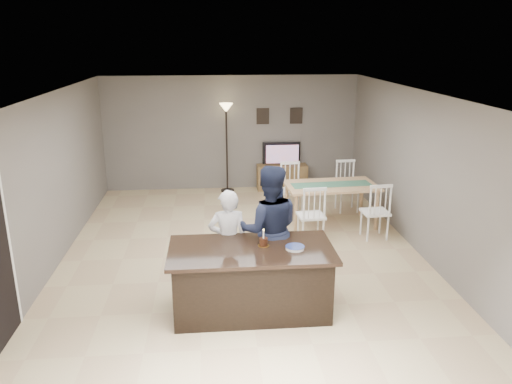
{
  "coord_description": "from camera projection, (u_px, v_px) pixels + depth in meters",
  "views": [
    {
      "loc": [
        -0.48,
        -7.75,
        3.51
      ],
      "look_at": [
        0.2,
        -0.3,
        1.2
      ],
      "focal_mm": 35.0,
      "sensor_mm": 36.0,
      "label": 1
    }
  ],
  "objects": [
    {
      "name": "woman",
      "position": [
        228.0,
        242.0,
        7.01
      ],
      "size": [
        0.57,
        0.39,
        1.53
      ],
      "primitive_type": "imported",
      "rotation": [
        0.0,
        0.0,
        3.18
      ],
      "color": "silver",
      "rests_on": "floor"
    },
    {
      "name": "television",
      "position": [
        282.0,
        154.0,
        11.96
      ],
      "size": [
        0.91,
        0.12,
        0.53
      ],
      "primitive_type": "imported",
      "rotation": [
        0.0,
        0.0,
        3.14
      ],
      "color": "black",
      "rests_on": "tv_console"
    },
    {
      "name": "picture_frames",
      "position": [
        280.0,
        116.0,
        11.82
      ],
      "size": [
        1.1,
        0.02,
        0.38
      ],
      "color": "black",
      "rests_on": "room_shell"
    },
    {
      "name": "dining_table",
      "position": [
        331.0,
        192.0,
        9.62
      ],
      "size": [
        1.81,
        2.07,
        1.06
      ],
      "rotation": [
        0.0,
        0.0,
        0.07
      ],
      "color": "tan",
      "rests_on": "floor"
    },
    {
      "name": "kitchen_island",
      "position": [
        251.0,
        279.0,
        6.61
      ],
      "size": [
        2.15,
        1.1,
        0.9
      ],
      "color": "black",
      "rests_on": "floor"
    },
    {
      "name": "floor_lamp",
      "position": [
        226.0,
        124.0,
        11.5
      ],
      "size": [
        0.31,
        0.31,
        2.09
      ],
      "color": "black",
      "rests_on": "floor"
    },
    {
      "name": "tv_console",
      "position": [
        282.0,
        177.0,
        12.06
      ],
      "size": [
        1.2,
        0.4,
        0.6
      ],
      "primitive_type": "cube",
      "color": "brown",
      "rests_on": "floor"
    },
    {
      "name": "plate_stack",
      "position": [
        295.0,
        248.0,
        6.45
      ],
      "size": [
        0.25,
        0.25,
        0.04
      ],
      "color": "white",
      "rests_on": "kitchen_island"
    },
    {
      "name": "man",
      "position": [
        269.0,
        230.0,
        7.02
      ],
      "size": [
        0.94,
        0.75,
        1.87
      ],
      "primitive_type": "imported",
      "rotation": [
        0.0,
        0.0,
        3.1
      ],
      "color": "#181D34",
      "rests_on": "floor"
    },
    {
      "name": "tv_screen_glow",
      "position": [
        282.0,
        154.0,
        11.88
      ],
      "size": [
        0.78,
        0.0,
        0.78
      ],
      "primitive_type": "plane",
      "rotation": [
        1.57,
        0.0,
        3.14
      ],
      "color": "#E45619",
      "rests_on": "tv_console"
    },
    {
      "name": "room_shell",
      "position": [
        242.0,
        158.0,
        7.96
      ],
      "size": [
        8.0,
        8.0,
        8.0
      ],
      "color": "slate",
      "rests_on": "floor"
    },
    {
      "name": "birthday_cake",
      "position": [
        263.0,
        242.0,
        6.54
      ],
      "size": [
        0.15,
        0.15,
        0.24
      ],
      "color": "gold",
      "rests_on": "kitchen_island"
    },
    {
      "name": "floor",
      "position": [
        243.0,
        255.0,
        8.45
      ],
      "size": [
        8.0,
        8.0,
        0.0
      ],
      "primitive_type": "plane",
      "color": "tan",
      "rests_on": "ground"
    }
  ]
}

